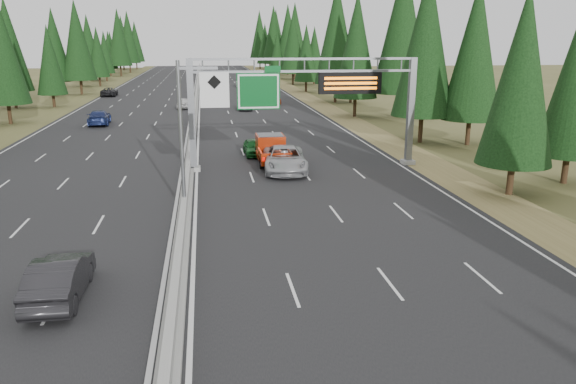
% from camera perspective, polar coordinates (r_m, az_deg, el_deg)
% --- Properties ---
extents(road, '(32.00, 260.00, 0.08)m').
position_cam_1_polar(road, '(84.95, -9.34, 8.86)').
color(road, black).
rests_on(road, ground).
extents(shoulder_right, '(3.60, 260.00, 0.06)m').
position_cam_1_polar(shoulder_right, '(86.53, 2.67, 9.14)').
color(shoulder_right, olive).
rests_on(shoulder_right, ground).
extents(shoulder_left, '(3.60, 260.00, 0.06)m').
position_cam_1_polar(shoulder_left, '(87.06, -21.25, 8.18)').
color(shoulder_left, '#4B4B23').
rests_on(shoulder_left, ground).
extents(median_barrier, '(0.70, 260.00, 0.85)m').
position_cam_1_polar(median_barrier, '(84.91, -9.35, 9.11)').
color(median_barrier, gray).
rests_on(median_barrier, road).
extents(sign_gantry, '(16.75, 0.98, 7.80)m').
position_cam_1_polar(sign_gantry, '(40.26, 2.61, 9.76)').
color(sign_gantry, slate).
rests_on(sign_gantry, road).
extents(hov_sign_pole, '(2.80, 0.50, 8.00)m').
position_cam_1_polar(hov_sign_pole, '(29.75, -9.72, 6.60)').
color(hov_sign_pole, slate).
rests_on(hov_sign_pole, road).
extents(tree_row_right, '(11.86, 238.04, 18.84)m').
position_cam_1_polar(tree_row_right, '(84.28, 6.06, 15.33)').
color(tree_row_right, black).
rests_on(tree_row_right, ground).
extents(silver_minivan, '(3.39, 6.52, 1.76)m').
position_cam_1_polar(silver_minivan, '(39.56, -0.34, 3.36)').
color(silver_minivan, '#A0A1A4').
rests_on(silver_minivan, road).
extents(red_pickup, '(2.20, 6.15, 2.01)m').
position_cam_1_polar(red_pickup, '(42.77, -1.74, 4.56)').
color(red_pickup, black).
rests_on(red_pickup, road).
extents(car_ahead_green, '(1.68, 3.91, 1.32)m').
position_cam_1_polar(car_ahead_green, '(45.39, -3.48, 4.58)').
color(car_ahead_green, '#145B20').
rests_on(car_ahead_green, road).
extents(car_ahead_dkred, '(1.94, 4.64, 1.49)m').
position_cam_1_polar(car_ahead_dkred, '(82.30, -1.56, 9.40)').
color(car_ahead_dkred, '#4E110B').
rests_on(car_ahead_dkred, road).
extents(car_ahead_dkgrey, '(1.84, 4.47, 1.29)m').
position_cam_1_polar(car_ahead_dkgrey, '(75.81, -4.42, 8.80)').
color(car_ahead_dkgrey, black).
rests_on(car_ahead_dkgrey, road).
extents(car_ahead_white, '(2.21, 4.67, 1.29)m').
position_cam_1_polar(car_ahead_white, '(115.23, -4.78, 10.94)').
color(car_ahead_white, silver).
rests_on(car_ahead_white, road).
extents(car_ahead_far, '(2.04, 4.24, 1.40)m').
position_cam_1_polar(car_ahead_far, '(138.54, -6.44, 11.62)').
color(car_ahead_far, black).
rests_on(car_ahead_far, road).
extents(car_onc_near, '(1.67, 4.73, 1.56)m').
position_cam_1_polar(car_onc_near, '(21.78, -22.20, -8.09)').
color(car_onc_near, black).
rests_on(car_onc_near, road).
extents(car_onc_blue, '(2.64, 5.63, 1.59)m').
position_cam_1_polar(car_onc_blue, '(65.48, -18.63, 7.19)').
color(car_onc_blue, navy).
rests_on(car_onc_blue, road).
extents(car_onc_white, '(2.11, 4.40, 1.45)m').
position_cam_1_polar(car_onc_white, '(78.77, -10.51, 8.88)').
color(car_onc_white, silver).
rests_on(car_onc_white, road).
extents(car_onc_far, '(2.45, 5.17, 1.43)m').
position_cam_1_polar(car_onc_far, '(99.54, -17.71, 9.68)').
color(car_onc_far, black).
rests_on(car_onc_far, road).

